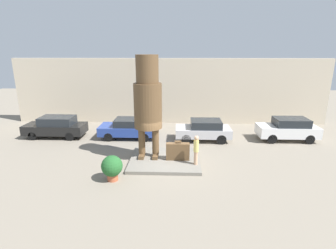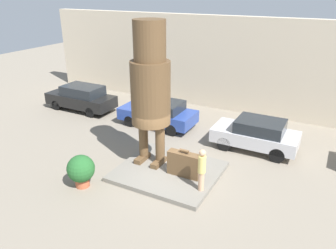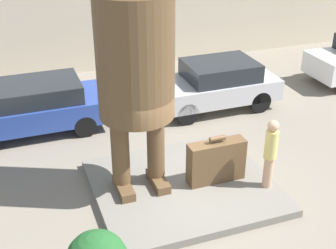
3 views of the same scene
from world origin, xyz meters
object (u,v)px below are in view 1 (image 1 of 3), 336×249
at_px(parked_car_silver, 204,130).
at_px(parked_car_blue, 129,128).
at_px(parked_car_black, 56,126).
at_px(tourist, 196,149).
at_px(parked_car_white, 288,129).
at_px(planter_pot, 112,167).
at_px(giant_suitcase, 178,151).
at_px(statue_figure, 148,99).

bearing_deg(parked_car_silver, parked_car_blue, -3.40).
bearing_deg(parked_car_black, tourist, 154.06).
distance_m(parked_car_blue, parked_car_silver, 5.63).
distance_m(parked_car_white, planter_pot, 13.31).
xyz_separation_m(parked_car_blue, parked_car_white, (11.85, -0.08, 0.09)).
bearing_deg(parked_car_black, parked_car_blue, -179.84).
height_order(parked_car_white, planter_pot, parked_car_white).
distance_m(giant_suitcase, parked_car_blue, 5.78).
bearing_deg(statue_figure, giant_suitcase, -13.40).
distance_m(giant_suitcase, planter_pot, 4.10).
height_order(parked_car_blue, parked_car_silver, parked_car_silver).
xyz_separation_m(statue_figure, parked_car_blue, (-1.94, 4.01, -2.94)).
height_order(statue_figure, tourist, statue_figure).
height_order(parked_car_black, parked_car_white, parked_car_white).
xyz_separation_m(tourist, parked_car_blue, (-4.74, 5.07, -0.33)).
xyz_separation_m(tourist, parked_car_white, (7.11, 4.99, -0.24)).
height_order(parked_car_blue, parked_car_white, parked_car_white).
relative_size(statue_figure, parked_car_silver, 1.51).
bearing_deg(planter_pot, parked_car_white, 30.25).
bearing_deg(statue_figure, parked_car_silver, 44.97).
bearing_deg(tourist, parked_car_blue, 133.09).
distance_m(parked_car_black, planter_pot, 9.05).
xyz_separation_m(giant_suitcase, parked_car_white, (8.14, 4.35, 0.18)).
xyz_separation_m(parked_car_black, planter_pot, (6.01, -6.77, -0.09)).
distance_m(giant_suitcase, parked_car_silver, 4.52).
xyz_separation_m(parked_car_silver, planter_pot, (-5.26, -6.45, -0.08)).
height_order(statue_figure, parked_car_blue, statue_figure).
bearing_deg(parked_car_silver, planter_pot, 50.79).
bearing_deg(statue_figure, parked_car_black, 152.28).
distance_m(statue_figure, parked_car_blue, 5.33).
relative_size(statue_figure, giant_suitcase, 4.39).
distance_m(tourist, parked_car_silver, 4.83).
relative_size(parked_car_silver, planter_pot, 3.00).
height_order(giant_suitcase, parked_car_white, parked_car_white).
relative_size(giant_suitcase, planter_pot, 1.03).
xyz_separation_m(parked_car_silver, parked_car_white, (6.23, 0.25, 0.06)).
height_order(giant_suitcase, tourist, tourist).
height_order(statue_figure, parked_car_black, statue_figure).
height_order(parked_car_black, parked_car_blue, parked_car_black).
relative_size(statue_figure, planter_pot, 4.52).
distance_m(tourist, parked_car_white, 8.69).
height_order(statue_figure, planter_pot, statue_figure).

